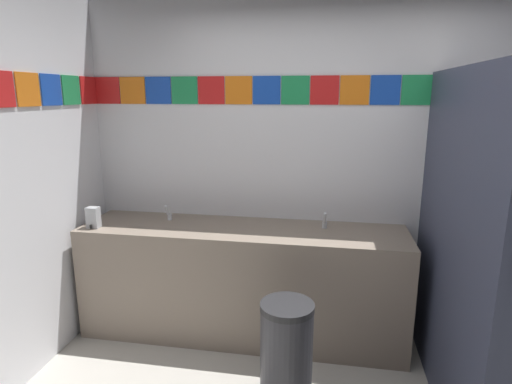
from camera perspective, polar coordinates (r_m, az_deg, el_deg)
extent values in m
cube|color=silver|center=(3.38, 10.77, 3.12)|extent=(3.96, 0.08, 2.60)
cube|color=red|center=(3.76, -19.45, 12.82)|extent=(0.21, 0.01, 0.21)
cube|color=orange|center=(3.65, -16.36, 13.05)|extent=(0.21, 0.01, 0.21)
cube|color=#1947B7|center=(3.56, -13.09, 13.24)|extent=(0.21, 0.01, 0.21)
cube|color=#1E8C4C|center=(3.48, -9.66, 13.40)|extent=(0.21, 0.01, 0.21)
cube|color=red|center=(3.42, -6.08, 13.52)|extent=(0.21, 0.01, 0.21)
cube|color=orange|center=(3.37, -2.37, 13.59)|extent=(0.21, 0.01, 0.21)
cube|color=#1947B7|center=(3.33, 1.45, 13.60)|extent=(0.21, 0.01, 0.21)
cube|color=#1E8C4C|center=(3.30, 5.34, 13.55)|extent=(0.21, 0.01, 0.21)
cube|color=red|center=(3.29, 9.27, 13.44)|extent=(0.21, 0.01, 0.21)
cube|color=orange|center=(3.29, 13.20, 13.27)|extent=(0.21, 0.01, 0.21)
cube|color=#1947B7|center=(3.31, 17.10, 13.05)|extent=(0.21, 0.01, 0.21)
cube|color=#1E8C4C|center=(3.35, 20.94, 12.76)|extent=(0.21, 0.01, 0.21)
cube|color=red|center=(3.39, 24.67, 12.44)|extent=(0.21, 0.01, 0.21)
cube|color=orange|center=(3.45, 28.28, 12.07)|extent=(0.21, 0.01, 0.21)
cube|color=red|center=(2.95, -31.26, 11.82)|extent=(0.01, 0.21, 0.21)
cube|color=orange|center=(3.14, -28.46, 12.10)|extent=(0.01, 0.21, 0.21)
cube|color=#1947B7|center=(3.32, -25.96, 12.32)|extent=(0.01, 0.21, 0.21)
cube|color=#1E8C4C|center=(3.51, -23.73, 12.50)|extent=(0.01, 0.21, 0.21)
cube|color=red|center=(3.71, -21.73, 12.65)|extent=(0.01, 0.21, 0.21)
cube|color=gray|center=(3.38, -1.86, -12.00)|extent=(2.48, 0.60, 0.88)
cube|color=gray|center=(3.50, -0.96, -4.10)|extent=(2.48, 0.03, 0.08)
cylinder|color=silver|center=(3.38, -12.40, -5.27)|extent=(0.34, 0.34, 0.10)
cylinder|color=silver|center=(3.14, 9.18, -6.56)|extent=(0.34, 0.34, 0.10)
cylinder|color=silver|center=(3.48, -11.60, -3.32)|extent=(0.04, 0.04, 0.05)
cylinder|color=silver|center=(3.42, -11.96, -2.42)|extent=(0.02, 0.06, 0.09)
cylinder|color=silver|center=(3.25, 9.27, -4.41)|extent=(0.04, 0.04, 0.05)
cylinder|color=silver|center=(3.18, 9.30, -3.48)|extent=(0.02, 0.06, 0.09)
cube|color=#B7BABF|center=(3.43, -21.16, -3.24)|extent=(0.09, 0.07, 0.16)
cylinder|color=black|center=(3.41, -21.46, -4.41)|extent=(0.02, 0.02, 0.03)
cube|color=#33384C|center=(2.76, 24.76, -6.26)|extent=(0.04, 1.54, 2.02)
cylinder|color=silver|center=(2.07, 30.77, -10.33)|extent=(0.02, 0.02, 0.10)
cylinder|color=white|center=(3.52, 30.16, -17.16)|extent=(0.38, 0.38, 0.40)
torus|color=white|center=(3.42, 30.59, -14.02)|extent=(0.39, 0.39, 0.05)
cube|color=white|center=(3.54, 29.71, -10.28)|extent=(0.34, 0.17, 0.34)
cylinder|color=#333338|center=(2.76, 4.12, -21.34)|extent=(0.32, 0.32, 0.62)
cylinder|color=#262628|center=(2.59, 4.25, -15.25)|extent=(0.33, 0.33, 0.04)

